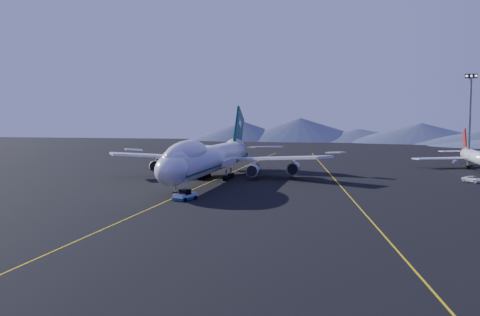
% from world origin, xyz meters
% --- Properties ---
extents(ground, '(500.00, 500.00, 0.00)m').
position_xyz_m(ground, '(0.00, 0.00, 0.00)').
color(ground, black).
rests_on(ground, ground).
extents(taxiway_line_main, '(0.25, 220.00, 0.01)m').
position_xyz_m(taxiway_line_main, '(0.00, 0.00, 0.01)').
color(taxiway_line_main, '#DCB90C').
rests_on(taxiway_line_main, ground).
extents(taxiway_line_side, '(28.08, 198.09, 0.01)m').
position_xyz_m(taxiway_line_side, '(30.00, 10.00, 0.01)').
color(taxiway_line_side, '#DCB90C').
rests_on(taxiway_line_side, ground).
extents(boeing_747, '(59.62, 72.43, 19.37)m').
position_xyz_m(boeing_747, '(0.00, 0.03, 5.81)').
color(boeing_747, silver).
rests_on(boeing_747, ground).
extents(pushback_tug, '(4.03, 5.52, 2.17)m').
position_xyz_m(pushback_tug, '(3.00, -29.51, 0.68)').
color(pushback_tug, silver).
rests_on(pushback_tug, ground).
extents(second_jet, '(37.68, 42.57, 12.11)m').
position_xyz_m(second_jet, '(71.09, 48.40, 3.67)').
color(second_jet, silver).
rests_on(second_jet, ground).
extents(service_van, '(5.41, 5.98, 1.55)m').
position_xyz_m(service_van, '(63.18, 12.15, 0.77)').
color(service_van, white).
rests_on(service_van, ground).
extents(floodlight_mast, '(3.67, 2.75, 29.72)m').
position_xyz_m(floodlight_mast, '(70.59, 57.18, 15.06)').
color(floodlight_mast, black).
rests_on(floodlight_mast, ground).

